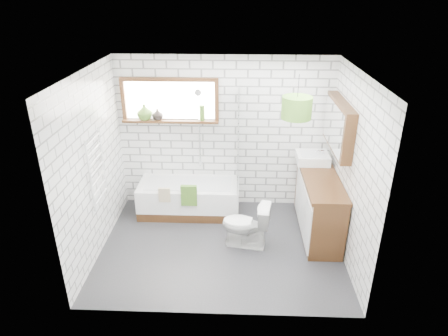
{
  "coord_description": "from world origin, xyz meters",
  "views": [
    {
      "loc": [
        0.23,
        -4.76,
        3.45
      ],
      "look_at": [
        0.03,
        0.25,
        1.13
      ],
      "focal_mm": 32.0,
      "sensor_mm": 36.0,
      "label": 1
    }
  ],
  "objects_px": {
    "toilet": "(246,225)",
    "pendant": "(297,108)",
    "vanity": "(319,204)",
    "basin": "(312,158)",
    "bathtub": "(189,198)"
  },
  "relations": [
    {
      "from": "vanity",
      "to": "pendant",
      "type": "relative_size",
      "value": 4.37
    },
    {
      "from": "vanity",
      "to": "basin",
      "type": "bearing_deg",
      "value": 96.84
    },
    {
      "from": "bathtub",
      "to": "vanity",
      "type": "relative_size",
      "value": 1.01
    },
    {
      "from": "toilet",
      "to": "pendant",
      "type": "xyz_separation_m",
      "value": [
        0.57,
        -0.13,
        1.76
      ]
    },
    {
      "from": "vanity",
      "to": "bathtub",
      "type": "bearing_deg",
      "value": 167.23
    },
    {
      "from": "toilet",
      "to": "pendant",
      "type": "bearing_deg",
      "value": 87.29
    },
    {
      "from": "bathtub",
      "to": "pendant",
      "type": "relative_size",
      "value": 4.4
    },
    {
      "from": "basin",
      "to": "pendant",
      "type": "height_order",
      "value": "pendant"
    },
    {
      "from": "vanity",
      "to": "pendant",
      "type": "xyz_separation_m",
      "value": [
        -0.52,
        -0.57,
        1.64
      ]
    },
    {
      "from": "basin",
      "to": "toilet",
      "type": "bearing_deg",
      "value": -137.64
    },
    {
      "from": "toilet",
      "to": "bathtub",
      "type": "bearing_deg",
      "value": -124.48
    },
    {
      "from": "bathtub",
      "to": "pendant",
      "type": "height_order",
      "value": "pendant"
    },
    {
      "from": "vanity",
      "to": "basin",
      "type": "xyz_separation_m",
      "value": [
        -0.06,
        0.5,
        0.53
      ]
    },
    {
      "from": "basin",
      "to": "bathtub",
      "type": "bearing_deg",
      "value": -178.66
    },
    {
      "from": "pendant",
      "to": "vanity",
      "type": "bearing_deg",
      "value": 47.51
    }
  ]
}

